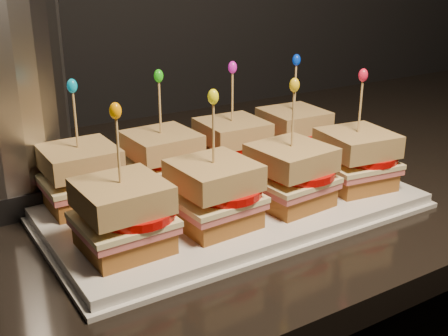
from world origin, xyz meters
TOP-DOWN VIEW (x-y plane):
  - granite_slab at (0.48, 1.65)m, footprint 2.67×0.73m
  - platter at (0.31, 1.54)m, footprint 0.46×0.29m
  - platter_rim at (0.31, 1.54)m, footprint 0.47×0.30m
  - sandwich_0_bread_bot at (0.14, 1.60)m, footprint 0.08×0.08m
  - sandwich_0_ham at (0.14, 1.60)m, footprint 0.09×0.09m
  - sandwich_0_cheese at (0.14, 1.60)m, footprint 0.09×0.09m
  - sandwich_0_tomato at (0.15, 1.60)m, footprint 0.08×0.08m
  - sandwich_0_bread_top at (0.14, 1.60)m, footprint 0.09×0.09m
  - sandwich_0_pick at (0.14, 1.60)m, footprint 0.00×0.00m
  - sandwich_0_frill at (0.14, 1.60)m, footprint 0.01×0.01m
  - sandwich_1_bread_bot at (0.25, 1.60)m, footprint 0.09×0.09m
  - sandwich_1_ham at (0.25, 1.60)m, footprint 0.09×0.09m
  - sandwich_1_cheese at (0.25, 1.60)m, footprint 0.10×0.09m
  - sandwich_1_tomato at (0.26, 1.60)m, footprint 0.08×0.08m
  - sandwich_1_bread_top at (0.25, 1.60)m, footprint 0.09×0.09m
  - sandwich_1_pick at (0.25, 1.60)m, footprint 0.00×0.00m
  - sandwich_1_frill at (0.25, 1.60)m, footprint 0.01×0.01m
  - sandwich_2_bread_bot at (0.36, 1.60)m, footprint 0.09×0.09m
  - sandwich_2_ham at (0.36, 1.60)m, footprint 0.10×0.09m
  - sandwich_2_cheese at (0.36, 1.60)m, footprint 0.10×0.09m
  - sandwich_2_tomato at (0.37, 1.60)m, footprint 0.08×0.08m
  - sandwich_2_bread_top at (0.36, 1.60)m, footprint 0.09×0.09m
  - sandwich_2_pick at (0.36, 1.60)m, footprint 0.00×0.00m
  - sandwich_2_frill at (0.36, 1.60)m, footprint 0.01×0.01m
  - sandwich_3_bread_bot at (0.47, 1.60)m, footprint 0.09×0.09m
  - sandwich_3_ham at (0.47, 1.60)m, footprint 0.10×0.09m
  - sandwich_3_cheese at (0.47, 1.60)m, footprint 0.10×0.10m
  - sandwich_3_tomato at (0.48, 1.60)m, footprint 0.08×0.08m
  - sandwich_3_bread_top at (0.47, 1.60)m, footprint 0.09×0.09m
  - sandwich_3_pick at (0.47, 1.60)m, footprint 0.00×0.00m
  - sandwich_3_frill at (0.47, 1.60)m, footprint 0.01×0.01m
  - sandwich_4_bread_bot at (0.14, 1.47)m, footprint 0.09×0.09m
  - sandwich_4_ham at (0.14, 1.47)m, footprint 0.09×0.09m
  - sandwich_4_cheese at (0.14, 1.47)m, footprint 0.10×0.09m
  - sandwich_4_tomato at (0.15, 1.46)m, footprint 0.08×0.08m
  - sandwich_4_bread_top at (0.14, 1.47)m, footprint 0.09×0.09m
  - sandwich_4_pick at (0.14, 1.47)m, footprint 0.00×0.00m
  - sandwich_4_frill at (0.14, 1.47)m, footprint 0.01×0.01m
  - sandwich_5_bread_bot at (0.25, 1.47)m, footprint 0.09×0.09m
  - sandwich_5_ham at (0.25, 1.47)m, footprint 0.10×0.09m
  - sandwich_5_cheese at (0.25, 1.47)m, footprint 0.10×0.10m
  - sandwich_5_tomato at (0.26, 1.46)m, footprint 0.08×0.08m
  - sandwich_5_bread_top at (0.25, 1.47)m, footprint 0.09×0.09m
  - sandwich_5_pick at (0.25, 1.47)m, footprint 0.00×0.00m
  - sandwich_5_frill at (0.25, 1.47)m, footprint 0.01×0.01m
  - sandwich_6_bread_bot at (0.36, 1.47)m, footprint 0.09×0.09m
  - sandwich_6_ham at (0.36, 1.47)m, footprint 0.10×0.10m
  - sandwich_6_cheese at (0.36, 1.47)m, footprint 0.10×0.10m
  - sandwich_6_tomato at (0.37, 1.46)m, footprint 0.08×0.08m
  - sandwich_6_bread_top at (0.36, 1.47)m, footprint 0.09×0.09m
  - sandwich_6_pick at (0.36, 1.47)m, footprint 0.00×0.00m
  - sandwich_6_frill at (0.36, 1.47)m, footprint 0.01×0.01m
  - sandwich_7_bread_bot at (0.47, 1.47)m, footprint 0.09×0.09m
  - sandwich_7_ham at (0.47, 1.47)m, footprint 0.10×0.10m
  - sandwich_7_cheese at (0.47, 1.47)m, footprint 0.10×0.10m
  - sandwich_7_tomato at (0.48, 1.46)m, footprint 0.08×0.08m
  - sandwich_7_bread_top at (0.47, 1.47)m, footprint 0.10×0.10m
  - sandwich_7_pick at (0.47, 1.47)m, footprint 0.00×0.00m
  - sandwich_7_frill at (0.47, 1.47)m, footprint 0.01×0.01m

SIDE VIEW (x-z plane):
  - granite_slab at x=0.48m, z-range 0.85..0.89m
  - platter_rim at x=0.31m, z-range 0.89..0.89m
  - platter at x=0.31m, z-range 0.89..0.91m
  - sandwich_0_bread_bot at x=0.14m, z-range 0.91..0.93m
  - sandwich_1_bread_bot at x=0.25m, z-range 0.91..0.93m
  - sandwich_2_bread_bot at x=0.36m, z-range 0.91..0.93m
  - sandwich_3_bread_bot at x=0.47m, z-range 0.91..0.93m
  - sandwich_4_bread_bot at x=0.14m, z-range 0.91..0.93m
  - sandwich_5_bread_bot at x=0.25m, z-range 0.91..0.93m
  - sandwich_6_bread_bot at x=0.36m, z-range 0.91..0.93m
  - sandwich_7_bread_bot at x=0.47m, z-range 0.91..0.93m
  - sandwich_0_ham at x=0.14m, z-range 0.93..0.94m
  - sandwich_1_ham at x=0.25m, z-range 0.93..0.94m
  - sandwich_2_ham at x=0.36m, z-range 0.93..0.94m
  - sandwich_3_ham at x=0.47m, z-range 0.93..0.94m
  - sandwich_4_ham at x=0.14m, z-range 0.93..0.94m
  - sandwich_5_ham at x=0.25m, z-range 0.93..0.94m
  - sandwich_6_ham at x=0.36m, z-range 0.93..0.94m
  - sandwich_7_ham at x=0.47m, z-range 0.93..0.94m
  - sandwich_0_cheese at x=0.14m, z-range 0.94..0.94m
  - sandwich_1_cheese at x=0.25m, z-range 0.94..0.94m
  - sandwich_2_cheese at x=0.36m, z-range 0.94..0.94m
  - sandwich_3_cheese at x=0.47m, z-range 0.94..0.94m
  - sandwich_4_cheese at x=0.14m, z-range 0.94..0.94m
  - sandwich_5_cheese at x=0.25m, z-range 0.94..0.94m
  - sandwich_6_cheese at x=0.36m, z-range 0.94..0.94m
  - sandwich_7_cheese at x=0.47m, z-range 0.94..0.94m
  - sandwich_0_tomato at x=0.15m, z-range 0.94..0.95m
  - sandwich_1_tomato at x=0.26m, z-range 0.94..0.95m
  - sandwich_2_tomato at x=0.37m, z-range 0.94..0.95m
  - sandwich_3_tomato at x=0.48m, z-range 0.94..0.95m
  - sandwich_4_tomato at x=0.15m, z-range 0.94..0.95m
  - sandwich_5_tomato at x=0.26m, z-range 0.94..0.95m
  - sandwich_6_tomato at x=0.37m, z-range 0.94..0.95m
  - sandwich_7_tomato at x=0.48m, z-range 0.94..0.95m
  - sandwich_0_bread_top at x=0.14m, z-range 0.95..0.98m
  - sandwich_1_bread_top at x=0.25m, z-range 0.95..0.98m
  - sandwich_2_bread_top at x=0.36m, z-range 0.95..0.98m
  - sandwich_3_bread_top at x=0.47m, z-range 0.95..0.98m
  - sandwich_4_bread_top at x=0.14m, z-range 0.95..0.98m
  - sandwich_5_bread_top at x=0.25m, z-range 0.95..0.98m
  - sandwich_6_bread_top at x=0.36m, z-range 0.95..0.98m
  - sandwich_7_bread_top at x=0.47m, z-range 0.95..0.98m
  - sandwich_0_pick at x=0.14m, z-range 0.97..1.06m
  - sandwich_1_pick at x=0.25m, z-range 0.97..1.06m
  - sandwich_2_pick at x=0.36m, z-range 0.97..1.06m
  - sandwich_3_pick at x=0.47m, z-range 0.97..1.06m
  - sandwich_4_pick at x=0.14m, z-range 0.97..1.06m
  - sandwich_5_pick at x=0.25m, z-range 0.97..1.06m
  - sandwich_6_pick at x=0.36m, z-range 0.97..1.06m
  - sandwich_7_pick at x=0.47m, z-range 0.97..1.06m
  - sandwich_0_frill at x=0.14m, z-range 1.05..1.06m
  - sandwich_1_frill at x=0.25m, z-range 1.05..1.06m
  - sandwich_2_frill at x=0.36m, z-range 1.05..1.06m
  - sandwich_3_frill at x=0.47m, z-range 1.05..1.06m
  - sandwich_4_frill at x=0.14m, z-range 1.05..1.06m
  - sandwich_5_frill at x=0.25m, z-range 1.05..1.06m
  - sandwich_6_frill at x=0.36m, z-range 1.05..1.06m
  - sandwich_7_frill at x=0.47m, z-range 1.05..1.06m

